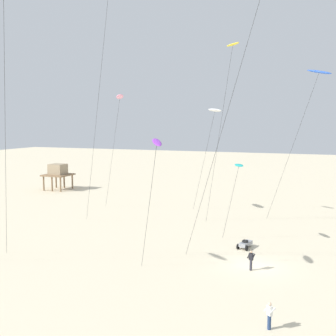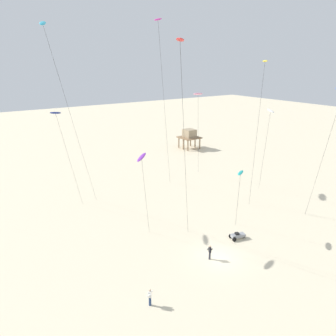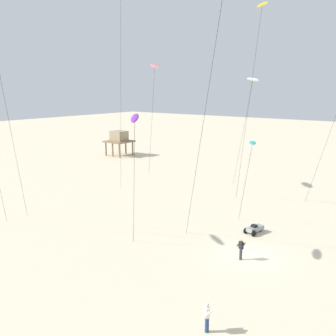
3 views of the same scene
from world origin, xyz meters
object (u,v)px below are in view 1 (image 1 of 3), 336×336
at_px(beach_buggy, 245,244).
at_px(kite_teal, 239,166).
at_px(kite_white, 215,111).
at_px(kite_flyer_middle, 251,260).
at_px(kite_yellow, 232,52).
at_px(kite_purple, 157,144).
at_px(stilt_house, 58,171).
at_px(kite_pink, 120,97).
at_px(kite_flyer_nearest, 269,315).
at_px(kite_blue, 318,74).

bearing_deg(beach_buggy, kite_teal, 50.41).
bearing_deg(kite_white, kite_teal, -154.18).
height_order(kite_teal, kite_flyer_middle, kite_teal).
xyz_separation_m(kite_white, kite_yellow, (-5.96, -3.31, 6.16)).
xyz_separation_m(kite_purple, kite_white, (21.73, 1.09, 3.04)).
relative_size(kite_purple, kite_flyer_middle, 6.64).
bearing_deg(stilt_house, kite_teal, -119.75).
relative_size(kite_pink, stilt_house, 3.36).
bearing_deg(kite_purple, kite_yellow, -8.02).
bearing_deg(kite_pink, kite_yellow, -97.49).
bearing_deg(kite_purple, kite_flyer_middle, -56.09).
xyz_separation_m(kite_flyer_nearest, beach_buggy, (14.79, 3.99, -0.46)).
distance_m(kite_purple, kite_blue, 22.04).
distance_m(kite_white, kite_yellow, 9.19).
xyz_separation_m(kite_pink, beach_buggy, (-7.61, -17.52, -14.92)).
height_order(kite_pink, kite_purple, kite_pink).
bearing_deg(kite_pink, beach_buggy, -113.46).
height_order(kite_yellow, beach_buggy, kite_yellow).
relative_size(kite_yellow, kite_flyer_middle, 12.36).
distance_m(kite_yellow, beach_buggy, 20.35).
distance_m(kite_purple, stilt_house, 46.43).
height_order(kite_purple, kite_white, kite_white).
distance_m(kite_purple, kite_yellow, 18.39).
bearing_deg(kite_yellow, kite_blue, -76.82).
bearing_deg(stilt_house, beach_buggy, -120.03).
bearing_deg(kite_white, kite_flyer_middle, -156.16).
height_order(kite_white, kite_flyer_nearest, kite_white).
bearing_deg(kite_flyer_nearest, kite_flyer_middle, 15.64).
bearing_deg(stilt_house, kite_yellow, -114.88).
height_order(kite_purple, stilt_house, kite_purple).
relative_size(kite_white, kite_yellow, 0.68).
height_order(kite_blue, kite_flyer_nearest, kite_blue).
bearing_deg(beach_buggy, kite_blue, -37.45).
xyz_separation_m(kite_pink, kite_purple, (-17.70, -12.40, -4.79)).
distance_m(kite_teal, kite_yellow, 12.95).
distance_m(kite_white, stilt_house, 34.91).
height_order(kite_purple, kite_flyer_nearest, kite_purple).
height_order(stilt_house, beach_buggy, stilt_house).
distance_m(kite_purple, kite_teal, 11.95).
distance_m(kite_flyer_nearest, stilt_house, 55.80).
bearing_deg(stilt_house, kite_pink, -125.05).
height_order(kite_pink, kite_yellow, kite_yellow).
height_order(kite_flyer_middle, stilt_house, stilt_house).
bearing_deg(kite_blue, kite_yellow, 103.18).
xyz_separation_m(kite_teal, kite_yellow, (4.88, 1.94, 11.83)).
distance_m(kite_flyer_middle, stilt_house, 48.17).
xyz_separation_m(kite_pink, kite_flyer_nearest, (-22.39, -21.52, -14.45)).
bearing_deg(beach_buggy, stilt_house, 59.97).
xyz_separation_m(kite_white, beach_buggy, (-11.64, -6.21, -13.17)).
relative_size(kite_flyer_middle, stilt_house, 0.36).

